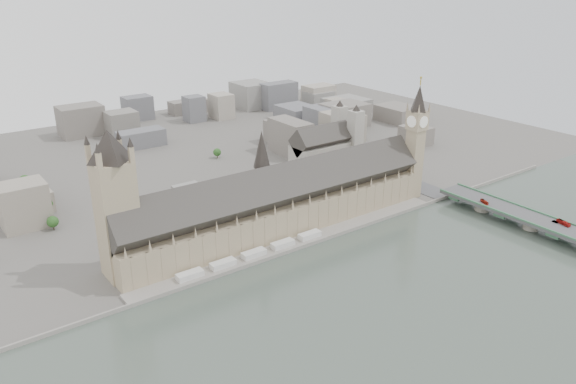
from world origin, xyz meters
TOP-DOWN VIEW (x-y plane):
  - ground at (0.00, 0.00)m, footprint 900.00×900.00m
  - river_thames at (0.00, -165.00)m, footprint 600.00×600.00m
  - embankment_wall at (0.00, -15.00)m, footprint 600.00×1.50m
  - river_terrace at (0.00, -7.50)m, footprint 270.00×15.00m
  - terrace_tents at (-40.00, -7.00)m, footprint 118.00×7.00m
  - palace_of_westminster at (0.00, 19.70)m, footprint 265.00×40.73m
  - elizabeth_tower at (138.00, 8.00)m, footprint 17.00×17.00m
  - victoria_tower at (-122.00, 26.00)m, footprint 30.00×30.00m
  - central_tower at (-10.00, 26.00)m, footprint 13.00×13.00m
  - westminster_bridge at (162.00, -87.50)m, footprint 25.00×325.00m
  - westminster_abbey at (110.92, 95.00)m, footprint 68.00×36.00m
  - city_skyline_inland at (0.00, 245.00)m, footprint 720.00×360.00m
  - park_trees at (-10.00, 60.00)m, footprint 110.00×30.00m
  - red_bus_north at (155.68, -55.38)m, footprint 5.59×9.51m
  - red_bus_south at (168.21, -116.50)m, footprint 4.99×11.71m
  - car_silver at (166.77, -110.75)m, footprint 1.58×4.37m
  - car_approach at (166.10, 53.71)m, footprint 3.78×5.89m

SIDE VIEW (x-z plane):
  - ground at x=0.00m, z-range 0.00..0.00m
  - river_thames at x=0.00m, z-range 0.00..0.00m
  - river_terrace at x=0.00m, z-range 0.00..2.00m
  - embankment_wall at x=0.00m, z-range 0.00..3.00m
  - terrace_tents at x=-40.00m, z-range 2.00..6.00m
  - westminster_bridge at x=162.00m, z-range 0.00..10.25m
  - park_trees at x=-10.00m, z-range 0.00..15.00m
  - car_silver at x=166.77m, z-range 10.25..11.68m
  - car_approach at x=166.10m, z-range 10.25..11.84m
  - red_bus_north at x=155.68m, z-range 10.25..12.86m
  - red_bus_south at x=168.21m, z-range 10.25..13.43m
  - city_skyline_inland at x=0.00m, z-range 0.00..38.00m
  - palace_of_westminster at x=0.00m, z-range -5.02..50.43m
  - westminster_abbey at x=110.92m, z-range -6.92..57.08m
  - victoria_tower at x=-122.00m, z-range 5.20..105.20m
  - central_tower at x=-10.00m, z-range 33.92..81.92m
  - elizabeth_tower at x=138.00m, z-range 4.34..111.84m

